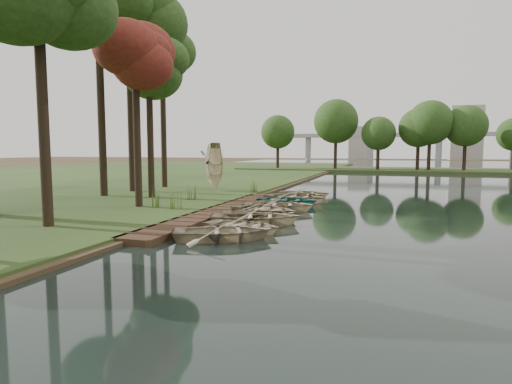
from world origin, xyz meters
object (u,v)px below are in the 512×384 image
(rowboat_1, at_px, (242,224))
(boardwalk, at_px, (218,212))
(rowboat_2, at_px, (256,216))
(stored_rowboat, at_px, (215,185))
(rowboat_0, at_px, (223,230))

(rowboat_1, bearing_deg, boardwalk, 42.57)
(rowboat_1, bearing_deg, rowboat_2, 9.16)
(rowboat_1, relative_size, stored_rowboat, 0.90)
(boardwalk, relative_size, rowboat_2, 3.99)
(rowboat_1, bearing_deg, stored_rowboat, 36.40)
(rowboat_1, relative_size, rowboat_2, 0.82)
(rowboat_0, xyz_separation_m, rowboat_2, (0.16, 3.48, 0.03))
(boardwalk, distance_m, rowboat_0, 6.60)
(boardwalk, distance_m, stored_rowboat, 10.52)
(boardwalk, xyz_separation_m, rowboat_2, (2.88, -2.52, 0.31))
(boardwalk, relative_size, stored_rowboat, 4.39)
(rowboat_0, height_order, rowboat_1, rowboat_0)
(boardwalk, distance_m, rowboat_2, 3.84)
(rowboat_2, height_order, stored_rowboat, stored_rowboat)
(rowboat_0, relative_size, rowboat_2, 0.92)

